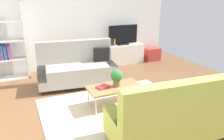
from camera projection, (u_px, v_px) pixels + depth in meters
name	position (u px, v px, depth m)	size (l,w,h in m)	color
ground_plane	(110.00, 104.00, 4.60)	(7.68, 7.68, 0.00)	brown
wall_far	(72.00, 21.00, 6.53)	(6.40, 0.12, 2.90)	white
area_rug	(117.00, 109.00, 4.37)	(2.90, 2.20, 0.01)	beige
couch_beige	(77.00, 68.00, 5.49)	(1.99, 1.08, 1.10)	gray
couch_green	(171.00, 116.00, 3.31)	(1.97, 1.01, 1.10)	#C1CC51
coffee_table	(115.00, 88.00, 4.43)	(1.10, 0.56, 0.42)	#9E7042
tv_console	(123.00, 54.00, 7.22)	(1.40, 0.44, 0.64)	silver
tv	(123.00, 35.00, 7.00)	(1.00, 0.20, 0.64)	black
bookshelf	(2.00, 44.00, 5.63)	(1.10, 0.36, 2.10)	white
storage_trunk	(152.00, 54.00, 7.60)	(0.52, 0.40, 0.44)	#B2382D
potted_plant	(117.00, 77.00, 4.37)	(0.25, 0.25, 0.35)	brown
table_book_0	(103.00, 87.00, 4.36)	(0.24, 0.18, 0.04)	red
vase_0	(106.00, 43.00, 6.90)	(0.11, 0.11, 0.18)	#4C72B2
bottle_0	(112.00, 42.00, 6.88)	(0.04, 0.04, 0.24)	#262626
bottle_1	(114.00, 42.00, 6.92)	(0.05, 0.05, 0.22)	orange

